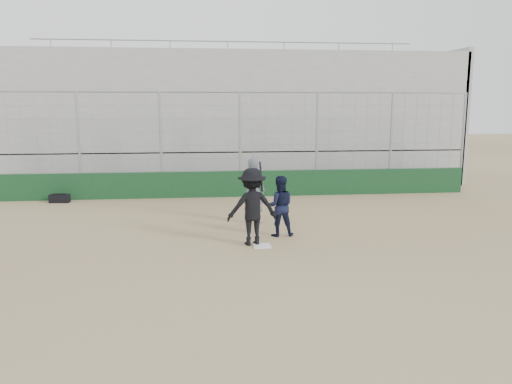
{
  "coord_description": "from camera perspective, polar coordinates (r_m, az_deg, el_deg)",
  "views": [
    {
      "loc": [
        -1.48,
        -12.11,
        3.55
      ],
      "look_at": [
        0.0,
        1.4,
        1.15
      ],
      "focal_mm": 35.0,
      "sensor_mm": 36.0,
      "label": 1
    }
  ],
  "objects": [
    {
      "name": "equipment_bag",
      "position": [
        19.57,
        -21.53,
        -0.69
      ],
      "size": [
        0.73,
        0.37,
        0.34
      ],
      "color": "black",
      "rests_on": "ground"
    },
    {
      "name": "ground",
      "position": [
        12.71,
        0.69,
        -6.21
      ],
      "size": [
        90.0,
        90.0,
        0.0
      ],
      "primitive_type": "plane",
      "color": "olive",
      "rests_on": "ground"
    },
    {
      "name": "home_plate",
      "position": [
        12.71,
        0.69,
        -6.16
      ],
      "size": [
        0.44,
        0.44,
        0.02
      ],
      "primitive_type": "cube",
      "color": "white",
      "rests_on": "ground"
    },
    {
      "name": "catcher_crouched",
      "position": [
        13.55,
        2.68,
        -2.75
      ],
      "size": [
        0.82,
        0.64,
        1.13
      ],
      "color": "black",
      "rests_on": "ground"
    },
    {
      "name": "bleachers",
      "position": [
        24.12,
        -2.76,
        8.52
      ],
      "size": [
        20.25,
        6.7,
        6.98
      ],
      "color": "gray",
      "rests_on": "ground"
    },
    {
      "name": "batter_at_plate",
      "position": [
        12.65,
        -0.46,
        -1.69
      ],
      "size": [
        1.36,
        0.9,
        2.09
      ],
      "color": "black",
      "rests_on": "ground"
    },
    {
      "name": "umpire",
      "position": [
        14.97,
        -0.35,
        -0.19
      ],
      "size": [
        0.85,
        0.72,
        1.8
      ],
      "primitive_type": "imported",
      "rotation": [
        0.0,
        0.0,
        2.76
      ],
      "color": "#505865",
      "rests_on": "ground"
    },
    {
      "name": "backstop",
      "position": [
        19.35,
        -1.81,
        2.31
      ],
      "size": [
        18.1,
        0.25,
        4.04
      ],
      "color": "#103319",
      "rests_on": "ground"
    }
  ]
}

